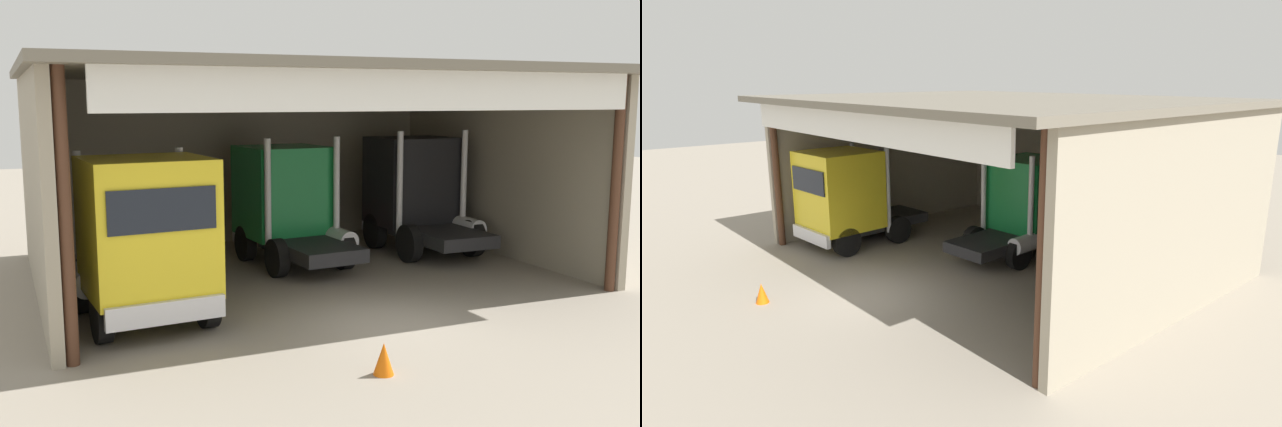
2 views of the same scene
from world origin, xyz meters
TOP-DOWN VIEW (x-y plane):
  - ground_plane at (0.00, 0.00)m, footprint 80.00×80.00m
  - workshop_shed at (0.00, 5.90)m, footprint 13.64×11.01m
  - truck_yellow_yard_outside at (-4.64, 1.97)m, footprint 2.79×4.82m
  - truck_green_left_bay at (0.22, 6.29)m, footprint 2.67×4.79m
  - truck_black_center_bay at (4.50, 6.30)m, footprint 2.63×4.58m
  - oil_drum at (-2.66, 9.27)m, footprint 0.58×0.58m
  - tool_cart at (2.34, 8.74)m, footprint 0.90×0.60m
  - traffic_cone at (-1.46, -2.46)m, footprint 0.36×0.36m

SIDE VIEW (x-z plane):
  - ground_plane at x=0.00m, z-range 0.00..0.00m
  - traffic_cone at x=-1.46m, z-range 0.00..0.56m
  - oil_drum at x=-2.66m, z-range 0.00..0.87m
  - tool_cart at x=2.34m, z-range 0.00..1.00m
  - truck_green_left_bay at x=0.22m, z-range -0.07..3.56m
  - truck_black_center_bay at x=4.50m, z-range -0.06..3.68m
  - truck_yellow_yard_outside at x=-4.64m, z-range 0.04..3.64m
  - workshop_shed at x=0.00m, z-range 1.04..6.46m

